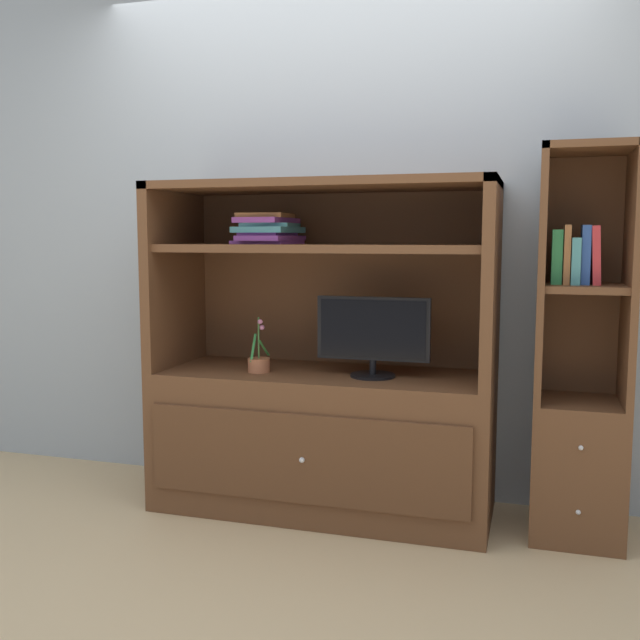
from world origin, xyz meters
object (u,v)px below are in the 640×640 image
potted_plant (259,363)px  magazine_stack (268,229)px  bookshelf_tall (579,406)px  tv_monitor (373,334)px  upright_book_row (575,257)px  media_console (323,405)px

potted_plant → magazine_stack: bearing=74.4°
potted_plant → bookshelf_tall: bearing=3.9°
tv_monitor → upright_book_row: size_ratio=2.09×
media_console → tv_monitor: media_console is taller
magazine_stack → upright_book_row: (1.36, 0.01, -0.12)m
media_console → bookshelf_tall: size_ratio=0.95×
media_console → magazine_stack: media_console is taller
tv_monitor → upright_book_row: upright_book_row is taller
media_console → upright_book_row: media_console is taller
media_console → upright_book_row: 1.30m
tv_monitor → potted_plant: size_ratio=2.00×
tv_monitor → upright_book_row: 0.92m
media_console → potted_plant: bearing=-162.2°
tv_monitor → media_console: bearing=167.8°
tv_monitor → bookshelf_tall: size_ratio=0.31×
tv_monitor → bookshelf_tall: bearing=3.7°
potted_plant → bookshelf_tall: (1.42, 0.10, -0.13)m
potted_plant → magazine_stack: size_ratio=0.73×
media_console → tv_monitor: bearing=-12.2°
media_console → potted_plant: size_ratio=6.09×
magazine_stack → bookshelf_tall: bearing=0.7°
magazine_stack → bookshelf_tall: 1.59m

